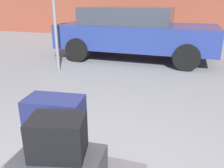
# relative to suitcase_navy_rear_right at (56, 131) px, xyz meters

# --- Properties ---
(suitcase_navy_rear_right) EXTENTS (0.46, 0.30, 0.57)m
(suitcase_navy_rear_right) POSITION_rel_suitcase_navy_rear_right_xyz_m (0.00, 0.00, 0.00)
(suitcase_navy_rear_right) COLOR #191E47
(suitcase_navy_rear_right) RESTS_ON luggage_cart
(duffel_bag_black_topmost_pile) EXTENTS (0.38, 0.31, 0.26)m
(duffel_bag_black_topmost_pile) POSITION_rel_suitcase_navy_rear_right_xyz_m (0.21, -0.32, 0.18)
(duffel_bag_black_topmost_pile) COLOR black
(duffel_bag_black_topmost_pile) RESTS_ON duffel_bag_charcoal_front_right
(parked_car) EXTENTS (4.33, 1.97, 1.42)m
(parked_car) POSITION_rel_suitcase_navy_rear_right_xyz_m (-0.51, 5.19, 0.14)
(parked_car) COLOR navy
(parked_car) RESTS_ON ground_plane
(no_parking_sign) EXTENTS (0.50, 0.07, 2.44)m
(no_parking_sign) POSITION_rel_suitcase_navy_rear_right_xyz_m (-1.92, 3.37, 0.89)
(no_parking_sign) COLOR slate
(no_parking_sign) RESTS_ON ground_plane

